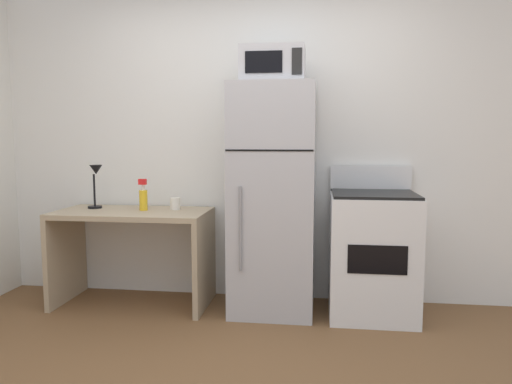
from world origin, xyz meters
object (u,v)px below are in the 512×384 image
at_px(microwave, 273,66).
at_px(desk_lamp, 96,179).
at_px(refrigerator, 273,200).
at_px(oven_range, 372,253).
at_px(spray_bottle, 143,198).
at_px(coffee_mug, 175,204).
at_px(desk, 133,239).

bearing_deg(microwave, desk_lamp, 176.45).
height_order(refrigerator, oven_range, refrigerator).
bearing_deg(spray_bottle, coffee_mug, 16.70).
xyz_separation_m(spray_bottle, oven_range, (1.77, -0.02, -0.38)).
distance_m(refrigerator, oven_range, 0.84).
bearing_deg(coffee_mug, microwave, -8.10).
relative_size(refrigerator, microwave, 3.72).
distance_m(desk, microwave, 1.72).
bearing_deg(oven_range, spray_bottle, 179.22).
relative_size(desk, spray_bottle, 4.78).
xyz_separation_m(coffee_mug, oven_range, (1.53, -0.10, -0.33)).
relative_size(spray_bottle, coffee_mug, 2.62).
xyz_separation_m(desk_lamp, oven_range, (2.18, -0.07, -0.52)).
bearing_deg(refrigerator, coffee_mug, 173.41).
bearing_deg(desk, desk_lamp, 167.23).
height_order(desk_lamp, oven_range, desk_lamp).
distance_m(desk_lamp, oven_range, 2.25).
xyz_separation_m(spray_bottle, refrigerator, (1.03, -0.02, 0.01)).
relative_size(desk, oven_range, 1.08).
height_order(desk_lamp, refrigerator, refrigerator).
xyz_separation_m(desk_lamp, spray_bottle, (0.41, -0.05, -0.14)).
xyz_separation_m(spray_bottle, coffee_mug, (0.24, 0.07, -0.05)).
xyz_separation_m(desk, desk_lamp, (-0.33, 0.08, 0.46)).
relative_size(desk, refrigerator, 0.70).
relative_size(spray_bottle, microwave, 0.54).
xyz_separation_m(desk, microwave, (1.11, -0.01, 1.31)).
bearing_deg(refrigerator, oven_range, -0.30).
height_order(desk_lamp, spray_bottle, desk_lamp).
relative_size(desk_lamp, coffee_mug, 3.72).
height_order(desk_lamp, coffee_mug, desk_lamp).
height_order(spray_bottle, microwave, microwave).
xyz_separation_m(desk, coffee_mug, (0.32, 0.10, 0.27)).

